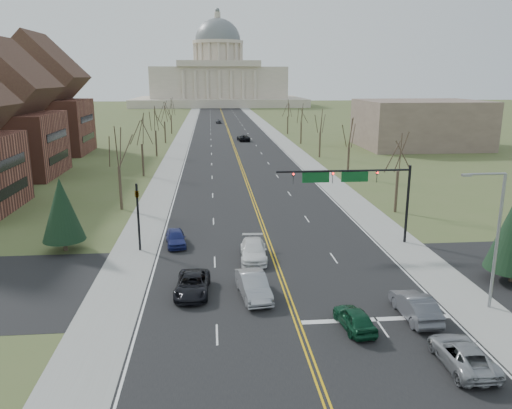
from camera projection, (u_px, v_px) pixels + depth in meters
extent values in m
plane|color=#4B5A2D|center=(295.00, 316.00, 31.85)|extent=(600.00, 600.00, 0.00)
cube|color=black|center=(229.00, 132.00, 137.98)|extent=(20.00, 380.00, 0.01)
cube|color=black|center=(282.00, 279.00, 37.63)|extent=(120.00, 14.00, 0.01)
cube|color=gray|center=(185.00, 133.00, 136.92)|extent=(4.00, 380.00, 0.03)
cube|color=gray|center=(272.00, 132.00, 139.03)|extent=(4.00, 380.00, 0.03)
cube|color=gold|center=(229.00, 132.00, 137.98)|extent=(0.42, 380.00, 0.01)
cube|color=silver|center=(193.00, 133.00, 137.11)|extent=(0.15, 380.00, 0.01)
cube|color=silver|center=(264.00, 132.00, 138.84)|extent=(0.15, 380.00, 0.01)
cube|color=silver|center=(376.00, 319.00, 31.32)|extent=(9.50, 0.50, 0.01)
cube|color=beige|center=(219.00, 101.00, 272.56)|extent=(90.00, 60.00, 4.00)
cube|color=beige|center=(219.00, 83.00, 270.08)|extent=(70.00, 40.00, 16.00)
cube|color=beige|center=(219.00, 63.00, 247.95)|extent=(42.00, 3.00, 3.00)
cylinder|color=beige|center=(218.00, 56.00, 266.62)|extent=(24.00, 24.00, 12.00)
cylinder|color=beige|center=(218.00, 42.00, 264.93)|extent=(27.00, 27.00, 1.60)
ellipsoid|color=slate|center=(218.00, 41.00, 264.73)|extent=(24.00, 24.00, 22.80)
cylinder|color=beige|center=(217.00, 15.00, 261.54)|extent=(3.20, 3.20, 3.00)
sphere|color=slate|center=(217.00, 10.00, 260.97)|extent=(2.40, 2.40, 2.40)
cylinder|color=black|center=(407.00, 205.00, 45.08)|extent=(0.24, 0.24, 7.20)
cylinder|color=black|center=(344.00, 171.00, 43.76)|extent=(12.00, 0.18, 0.18)
imported|color=black|center=(377.00, 176.00, 44.16)|extent=(0.35, 0.40, 1.10)
sphere|color=#FF0C0C|center=(378.00, 173.00, 43.93)|extent=(0.18, 0.18, 0.18)
imported|color=black|center=(333.00, 177.00, 43.81)|extent=(0.35, 0.40, 1.10)
sphere|color=#FF0C0C|center=(333.00, 174.00, 43.58)|extent=(0.18, 0.18, 0.18)
imported|color=black|center=(293.00, 178.00, 43.50)|extent=(0.35, 0.40, 1.10)
sphere|color=#FF0C0C|center=(294.00, 174.00, 43.27)|extent=(0.18, 0.18, 0.18)
cube|color=#0C4C1E|center=(355.00, 177.00, 43.99)|extent=(2.40, 0.12, 0.90)
cube|color=#0C4C1E|center=(316.00, 177.00, 43.68)|extent=(2.40, 0.12, 0.90)
cylinder|color=black|center=(138.00, 218.00, 43.12)|extent=(0.20, 0.20, 6.00)
imported|color=black|center=(137.00, 193.00, 42.57)|extent=(0.32, 0.36, 0.99)
cylinder|color=gray|center=(497.00, 243.00, 31.88)|extent=(0.20, 0.20, 9.00)
cylinder|color=gray|center=(487.00, 174.00, 30.66)|extent=(2.40, 0.14, 0.14)
cube|color=gray|center=(467.00, 175.00, 30.56)|extent=(0.60, 0.25, 0.15)
cylinder|color=#3E3324|center=(396.00, 192.00, 55.79)|extent=(0.32, 0.32, 4.68)
cylinder|color=#3E3324|center=(120.00, 188.00, 56.88)|extent=(0.32, 0.32, 4.95)
cylinder|color=#3E3324|center=(348.00, 162.00, 75.09)|extent=(0.32, 0.32, 4.68)
cylinder|color=#3E3324|center=(143.00, 160.00, 76.18)|extent=(0.32, 0.32, 4.95)
cylinder|color=#3E3324|center=(320.00, 145.00, 94.38)|extent=(0.32, 0.32, 4.68)
cylinder|color=#3E3324|center=(156.00, 143.00, 95.48)|extent=(0.32, 0.32, 4.95)
cylinder|color=#3E3324|center=(301.00, 133.00, 113.68)|extent=(0.32, 0.32, 4.68)
cylinder|color=#3E3324|center=(165.00, 132.00, 114.77)|extent=(0.32, 0.32, 4.95)
cylinder|color=#3E3324|center=(288.00, 125.00, 132.98)|extent=(0.32, 0.32, 4.68)
cylinder|color=#3E3324|center=(171.00, 124.00, 134.07)|extent=(0.32, 0.32, 4.95)
cylinder|color=#3E3324|center=(512.00, 275.00, 37.08)|extent=(0.36, 0.36, 1.00)
cylinder|color=#3E3324|center=(65.00, 245.00, 43.64)|extent=(0.36, 0.36, 1.00)
cone|color=black|center=(62.00, 209.00, 42.84)|extent=(3.64, 3.64, 5.50)
cube|color=black|center=(12.00, 190.00, 55.81)|extent=(0.10, 9.80, 1.20)
cube|color=black|center=(8.00, 163.00, 55.07)|extent=(0.10, 9.80, 1.20)
cube|color=brown|center=(7.00, 145.00, 75.74)|extent=(15.00, 14.00, 9.50)
cube|color=#442922|center=(0.00, 88.00, 73.63)|extent=(15.00, 14.28, 15.00)
cube|color=black|center=(59.00, 157.00, 76.87)|extent=(0.10, 9.80, 1.20)
cube|color=black|center=(57.00, 135.00, 76.05)|extent=(0.10, 9.80, 1.20)
cube|color=brown|center=(43.00, 127.00, 98.59)|extent=(17.00, 14.00, 10.50)
cube|color=#442922|center=(38.00, 77.00, 96.24)|extent=(17.00, 14.28, 17.00)
cube|color=black|center=(89.00, 137.00, 99.87)|extent=(0.10, 9.80, 1.20)
cube|color=black|center=(87.00, 119.00, 98.96)|extent=(0.10, 9.80, 1.20)
cube|color=brown|center=(420.00, 124.00, 107.46)|extent=(25.00, 20.00, 10.00)
imported|color=#0D3A23|center=(355.00, 318.00, 30.03)|extent=(2.06, 4.11, 1.34)
imported|color=#4F5057|center=(415.00, 306.00, 31.36)|extent=(1.79, 4.85, 1.59)
imported|color=#92959A|center=(462.00, 354.00, 26.11)|extent=(2.28, 4.87, 1.35)
imported|color=gray|center=(253.00, 286.00, 34.36)|extent=(2.38, 5.17, 1.64)
imported|color=black|center=(192.00, 285.00, 34.88)|extent=(2.56, 5.07, 1.37)
imported|color=white|center=(253.00, 251.00, 41.50)|extent=(2.40, 5.35, 1.52)
imported|color=navy|center=(176.00, 238.00, 44.97)|extent=(2.19, 4.33, 1.41)
imported|color=black|center=(243.00, 138.00, 119.04)|extent=(3.13, 5.60, 1.48)
imported|color=#414248|center=(219.00, 121.00, 164.19)|extent=(1.90, 4.10, 1.36)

